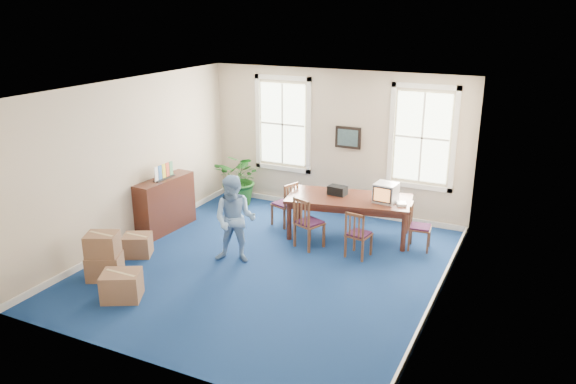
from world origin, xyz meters
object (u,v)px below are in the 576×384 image
at_px(conference_table, 349,217).
at_px(potted_plant, 241,179).
at_px(crt_tv, 386,193).
at_px(credenza, 165,204).
at_px(chair_near_left, 309,222).
at_px(man, 235,220).
at_px(cardboard_boxes, 118,255).

bearing_deg(conference_table, potted_plant, 155.25).
height_order(conference_table, crt_tv, crt_tv).
bearing_deg(credenza, conference_table, 23.64).
bearing_deg(chair_near_left, conference_table, -98.60).
bearing_deg(crt_tv, man, -131.22).
distance_m(conference_table, cardboard_boxes, 4.54).
bearing_deg(potted_plant, crt_tv, -10.20).
relative_size(conference_table, cardboard_boxes, 1.62).
distance_m(conference_table, chair_near_left, 0.98).
height_order(chair_near_left, man, man).
bearing_deg(credenza, cardboard_boxes, -70.05).
relative_size(crt_tv, potted_plant, 0.35).
bearing_deg(cardboard_boxes, conference_table, 49.86).
height_order(potted_plant, cardboard_boxes, potted_plant).
relative_size(chair_near_left, potted_plant, 0.81).
height_order(conference_table, potted_plant, potted_plant).
xyz_separation_m(man, cardboard_boxes, (-1.47, -1.46, -0.38)).
bearing_deg(potted_plant, credenza, -107.25).
bearing_deg(credenza, man, -15.00).
xyz_separation_m(crt_tv, cardboard_boxes, (-3.65, -3.53, -0.59)).
distance_m(conference_table, crt_tv, 0.95).
xyz_separation_m(crt_tv, potted_plant, (-3.66, 0.66, -0.39)).
distance_m(chair_near_left, man, 1.55).
relative_size(crt_tv, chair_near_left, 0.44).
relative_size(credenza, potted_plant, 1.13).
bearing_deg(potted_plant, conference_table, -13.67).
relative_size(chair_near_left, cardboard_boxes, 0.68).
height_order(crt_tv, chair_near_left, crt_tv).
distance_m(chair_near_left, potted_plant, 2.89).
relative_size(conference_table, credenza, 1.70).
relative_size(conference_table, crt_tv, 5.42).
bearing_deg(conference_table, credenza, -170.90).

